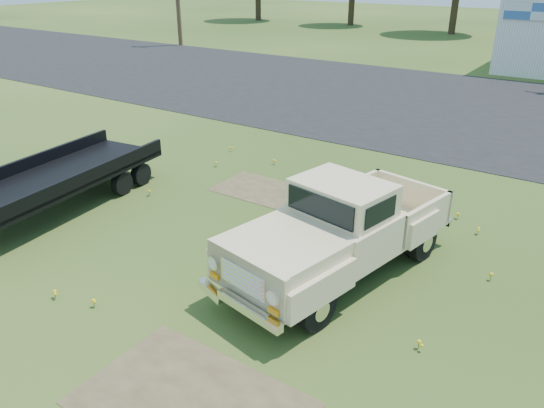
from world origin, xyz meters
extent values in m
plane|color=#244114|center=(0.00, 0.00, 0.00)|extent=(140.00, 140.00, 0.00)
cube|color=black|center=(0.00, 15.00, 0.00)|extent=(90.00, 14.00, 0.02)
cube|color=#4C3E28|center=(1.50, -3.00, 0.00)|extent=(3.00, 2.00, 0.01)
cube|color=#4C3E28|center=(-2.00, 3.50, 0.00)|extent=(2.20, 1.60, 0.01)
cube|color=silver|center=(0.50, 22.95, 3.20)|extent=(2.50, 0.08, 0.80)
cylinder|color=#362718|center=(-28.00, 40.00, 1.80)|extent=(0.56, 0.56, 3.60)
cylinder|color=#362718|center=(-18.00, 41.00, 1.62)|extent=(0.56, 0.56, 3.24)
cylinder|color=#362718|center=(-8.00, 39.50, 1.98)|extent=(0.56, 0.56, 3.96)
camera|label=1|loc=(5.36, -6.79, 5.33)|focal=35.00mm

